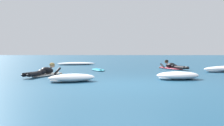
{
  "coord_description": "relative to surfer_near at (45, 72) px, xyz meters",
  "views": [
    {
      "loc": [
        -0.19,
        -6.97,
        0.92
      ],
      "look_at": [
        -0.55,
        4.78,
        0.4
      ],
      "focal_mm": 40.21,
      "sensor_mm": 36.0,
      "label": 1
    }
  ],
  "objects": [
    {
      "name": "whitewater_mid_left",
      "position": [
        1.41,
        -1.89,
        -0.03
      ],
      "size": [
        1.6,
        1.18,
        0.25
      ],
      "color": "white",
      "rests_on": "ground"
    },
    {
      "name": "surfer_near",
      "position": [
        0.0,
        0.0,
        0.0
      ],
      "size": [
        0.97,
        2.46,
        0.54
      ],
      "color": "white",
      "rests_on": "ground"
    },
    {
      "name": "ground_plane",
      "position": [
        3.08,
        7.39,
        -0.14
      ],
      "size": [
        120.0,
        120.0,
        0.0
      ],
      "primitive_type": "plane",
      "color": "navy"
    },
    {
      "name": "surfer_far",
      "position": [
        5.71,
        4.03,
        -0.01
      ],
      "size": [
        1.31,
        2.54,
        0.54
      ],
      "color": "#E54C66",
      "rests_on": "ground"
    },
    {
      "name": "whitewater_front",
      "position": [
        -0.21,
        8.18,
        -0.05
      ],
      "size": [
        2.78,
        1.41,
        0.2
      ],
      "color": "white",
      "rests_on": "ground"
    },
    {
      "name": "drifting_surfboard",
      "position": [
        1.8,
        2.98,
        -0.11
      ],
      "size": [
        1.01,
        1.91,
        0.16
      ],
      "color": "#2DB2D1",
      "rests_on": "ground"
    },
    {
      "name": "whitewater_back",
      "position": [
        4.85,
        -1.09,
        -0.02
      ],
      "size": [
        1.61,
        1.18,
        0.26
      ],
      "color": "white",
      "rests_on": "ground"
    }
  ]
}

